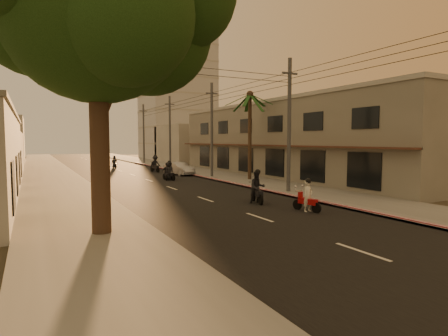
{
  "coord_description": "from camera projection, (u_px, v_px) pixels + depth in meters",
  "views": [
    {
      "loc": [
        -9.29,
        -12.33,
        3.56
      ],
      "look_at": [
        0.74,
        6.97,
        1.95
      ],
      "focal_mm": 30.0,
      "sensor_mm": 36.0,
      "label": 1
    }
  ],
  "objects": [
    {
      "name": "ground",
      "position": [
        286.0,
        227.0,
        15.45
      ],
      "size": [
        160.0,
        160.0,
        0.0
      ],
      "primitive_type": "plane",
      "color": "#383023",
      "rests_on": "ground"
    },
    {
      "name": "road",
      "position": [
        149.0,
        180.0,
        33.15
      ],
      "size": [
        10.0,
        140.0,
        0.02
      ],
      "primitive_type": "cube",
      "color": "black",
      "rests_on": "ground"
    },
    {
      "name": "sidewalk_right",
      "position": [
        224.0,
        176.0,
        36.59
      ],
      "size": [
        5.0,
        140.0,
        0.12
      ],
      "primitive_type": "cube",
      "color": "slate",
      "rests_on": "ground"
    },
    {
      "name": "sidewalk_left",
      "position": [
        56.0,
        184.0,
        29.69
      ],
      "size": [
        5.0,
        140.0,
        0.12
      ],
      "primitive_type": "cube",
      "color": "slate",
      "rests_on": "ground"
    },
    {
      "name": "curb_stripe",
      "position": [
        226.0,
        182.0,
        31.06
      ],
      "size": [
        0.2,
        60.0,
        0.2
      ],
      "primitive_type": "cube",
      "color": "#B11223",
      "rests_on": "ground"
    },
    {
      "name": "shophouse_row",
      "position": [
        290.0,
        139.0,
        37.53
      ],
      "size": [
        8.8,
        34.2,
        7.3
      ],
      "color": "gray",
      "rests_on": "ground"
    },
    {
      "name": "distant_tower",
      "position": [
        176.0,
        86.0,
        71.33
      ],
      "size": [
        12.1,
        12.1,
        28.0
      ],
      "color": "#B7B5B2",
      "rests_on": "ground"
    },
    {
      "name": "broadleaf_tree",
      "position": [
        107.0,
        6.0,
        13.68
      ],
      "size": [
        9.6,
        8.7,
        12.1
      ],
      "color": "black",
      "rests_on": "ground"
    },
    {
      "name": "palm_tree",
      "position": [
        250.0,
        99.0,
        32.76
      ],
      "size": [
        5.0,
        5.0,
        8.2
      ],
      "color": "black",
      "rests_on": "ground"
    },
    {
      "name": "utility_poles",
      "position": [
        212.0,
        109.0,
        35.52
      ],
      "size": [
        1.2,
        48.26,
        9.0
      ],
      "color": "#38383A",
      "rests_on": "ground"
    },
    {
      "name": "filler_right",
      "position": [
        189.0,
        144.0,
        61.49
      ],
      "size": [
        8.0,
        14.0,
        6.0
      ],
      "primitive_type": "cube",
      "color": "#AAA69A",
      "rests_on": "ground"
    },
    {
      "name": "scooter_red",
      "position": [
        308.0,
        197.0,
        18.62
      ],
      "size": [
        0.79,
        1.7,
        1.69
      ],
      "rotation": [
        0.0,
        0.0,
        0.2
      ],
      "color": "black",
      "rests_on": "ground"
    },
    {
      "name": "scooter_mid_a",
      "position": [
        257.0,
        188.0,
        21.08
      ],
      "size": [
        1.23,
        1.95,
        1.95
      ],
      "rotation": [
        0.0,
        0.0,
        -0.25
      ],
      "color": "black",
      "rests_on": "ground"
    },
    {
      "name": "scooter_mid_b",
      "position": [
        167.0,
        172.0,
        33.38
      ],
      "size": [
        1.15,
        1.52,
        1.59
      ],
      "rotation": [
        0.0,
        0.0,
        -0.41
      ],
      "color": "black",
      "rests_on": "ground"
    },
    {
      "name": "scooter_far_a",
      "position": [
        169.0,
        171.0,
        33.25
      ],
      "size": [
        1.11,
        1.76,
        1.77
      ],
      "rotation": [
        0.0,
        0.0,
        0.29
      ],
      "color": "black",
      "rests_on": "ground"
    },
    {
      "name": "scooter_far_b",
      "position": [
        155.0,
        164.0,
        41.71
      ],
      "size": [
        1.45,
        2.0,
        1.99
      ],
      "rotation": [
        0.0,
        0.0,
        0.18
      ],
      "color": "black",
      "rests_on": "ground"
    },
    {
      "name": "parked_car",
      "position": [
        179.0,
        169.0,
        38.27
      ],
      "size": [
        2.92,
        4.6,
        1.34
      ],
      "primitive_type": "imported",
      "rotation": [
        0.0,
        0.0,
        0.19
      ],
      "color": "#A1A3A9",
      "rests_on": "ground"
    },
    {
      "name": "scooter_far_c",
      "position": [
        114.0,
        163.0,
        47.78
      ],
      "size": [
        0.75,
        1.65,
        1.61
      ],
      "rotation": [
        0.0,
        0.0,
        0.0
      ],
      "color": "black",
      "rests_on": "ground"
    }
  ]
}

